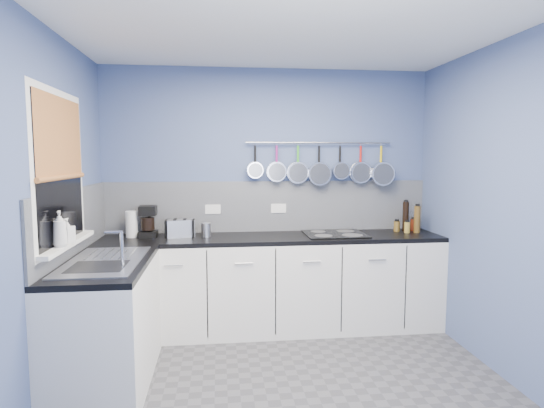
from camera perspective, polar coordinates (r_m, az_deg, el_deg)
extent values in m
cube|color=#47474C|center=(3.43, 2.47, -22.79)|extent=(3.20, 3.00, 0.02)
cube|color=white|center=(3.13, 2.69, 22.05)|extent=(3.20, 3.00, 0.02)
cube|color=#465787|center=(4.52, -0.48, 0.99)|extent=(3.20, 0.02, 2.50)
cube|color=#465787|center=(1.59, 11.41, -8.37)|extent=(3.20, 0.02, 2.50)
cube|color=#465787|center=(3.20, -27.19, -1.71)|extent=(0.02, 3.00, 2.50)
cube|color=#465787|center=(3.66, 28.34, -0.90)|extent=(0.02, 3.00, 2.50)
cube|color=gray|center=(4.51, -0.45, -0.29)|extent=(3.20, 0.02, 0.50)
cube|color=gray|center=(3.77, -23.63, -2.02)|extent=(0.02, 1.80, 0.50)
cube|color=white|center=(4.37, -0.03, -10.13)|extent=(3.20, 0.60, 0.86)
cube|color=black|center=(4.27, -0.03, -4.32)|extent=(3.20, 0.60, 0.04)
cube|color=white|center=(3.58, -20.03, -14.16)|extent=(0.60, 1.20, 0.86)
cube|color=black|center=(3.46, -20.29, -7.13)|extent=(0.60, 1.20, 0.04)
cube|color=white|center=(3.45, -25.14, 3.89)|extent=(0.01, 1.00, 1.10)
cube|color=black|center=(3.45, -25.06, 3.89)|extent=(0.01, 0.90, 1.00)
cube|color=#CA783F|center=(3.45, -25.10, 7.63)|extent=(0.01, 0.90, 0.55)
cube|color=white|center=(3.49, -24.38, -4.56)|extent=(0.10, 0.98, 0.03)
cube|color=silver|center=(3.45, -20.31, -6.74)|extent=(0.50, 0.95, 0.01)
cube|color=white|center=(4.48, -7.45, -0.65)|extent=(0.15, 0.01, 0.09)
cube|color=white|center=(4.51, 0.83, -0.55)|extent=(0.15, 0.01, 0.09)
cylinder|color=silver|center=(4.53, 5.95, 7.68)|extent=(1.45, 0.02, 0.02)
imported|color=white|center=(3.29, -25.16, -2.85)|extent=(0.10, 0.10, 0.24)
imported|color=white|center=(3.42, -24.39, -3.05)|extent=(0.10, 0.10, 0.17)
cylinder|color=white|center=(4.38, -17.25, -2.45)|extent=(0.13, 0.13, 0.24)
cube|color=silver|center=(4.30, -11.49, -3.01)|extent=(0.28, 0.20, 0.16)
cylinder|color=silver|center=(4.26, -8.28, -3.25)|extent=(0.10, 0.10, 0.13)
cube|color=black|center=(4.38, 7.91, -3.76)|extent=(0.57, 0.50, 0.01)
cylinder|color=#4C190C|center=(4.77, 17.35, -2.54)|extent=(0.06, 0.06, 0.12)
cylinder|color=black|center=(4.73, 16.46, -1.51)|extent=(0.06, 0.06, 0.29)
cylinder|color=brown|center=(4.70, 15.42, -2.72)|extent=(0.06, 0.06, 0.10)
cylinder|color=brown|center=(4.66, 17.79, -1.85)|extent=(0.06, 0.06, 0.26)
cylinder|color=olive|center=(4.64, 16.64, -2.83)|extent=(0.06, 0.06, 0.11)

